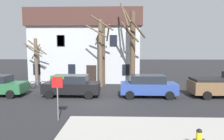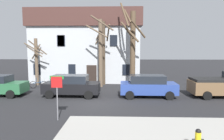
{
  "view_description": "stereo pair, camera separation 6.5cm",
  "coord_description": "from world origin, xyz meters",
  "px_view_note": "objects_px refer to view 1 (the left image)",
  "views": [
    {
      "loc": [
        1.66,
        -14.01,
        3.92
      ],
      "look_at": [
        1.1,
        3.25,
        2.09
      ],
      "focal_mm": 32.38,
      "sensor_mm": 36.0,
      "label": 1
    },
    {
      "loc": [
        1.73,
        -14.0,
        3.92
      ],
      "look_at": [
        1.1,
        3.25,
        2.09
      ],
      "focal_mm": 32.38,
      "sensor_mm": 36.0,
      "label": 2
    }
  ],
  "objects_px": {
    "tree_bare_near": "(36,60)",
    "street_sign_pole": "(57,89)",
    "building_main": "(88,46)",
    "tree_bare_mid": "(101,51)",
    "car_black_wagon": "(71,85)",
    "tree_bare_far": "(103,52)",
    "bicycle_leaning": "(38,85)",
    "fire_hydrant": "(199,139)",
    "tree_bare_end": "(132,46)",
    "car_blue_wagon": "(148,86)"
  },
  "relations": [
    {
      "from": "car_black_wagon",
      "to": "car_blue_wagon",
      "type": "relative_size",
      "value": 1.02
    },
    {
      "from": "tree_bare_near",
      "to": "tree_bare_far",
      "type": "relative_size",
      "value": 0.74
    },
    {
      "from": "tree_bare_near",
      "to": "car_black_wagon",
      "type": "distance_m",
      "value": 7.22
    },
    {
      "from": "tree_bare_end",
      "to": "car_black_wagon",
      "type": "distance_m",
      "value": 7.29
    },
    {
      "from": "building_main",
      "to": "tree_bare_near",
      "type": "xyz_separation_m",
      "value": [
        -4.85,
        -4.78,
        -1.56
      ]
    },
    {
      "from": "tree_bare_far",
      "to": "fire_hydrant",
      "type": "height_order",
      "value": "tree_bare_far"
    },
    {
      "from": "car_blue_wagon",
      "to": "fire_hydrant",
      "type": "height_order",
      "value": "car_blue_wagon"
    },
    {
      "from": "building_main",
      "to": "car_black_wagon",
      "type": "bearing_deg",
      "value": -89.58
    },
    {
      "from": "car_black_wagon",
      "to": "street_sign_pole",
      "type": "relative_size",
      "value": 1.87
    },
    {
      "from": "car_black_wagon",
      "to": "bicycle_leaning",
      "type": "height_order",
      "value": "car_black_wagon"
    },
    {
      "from": "tree_bare_far",
      "to": "tree_bare_end",
      "type": "bearing_deg",
      "value": -28.78
    },
    {
      "from": "car_black_wagon",
      "to": "car_blue_wagon",
      "type": "xyz_separation_m",
      "value": [
        6.26,
        -0.0,
        0.01
      ]
    },
    {
      "from": "building_main",
      "to": "car_black_wagon",
      "type": "relative_size",
      "value": 2.84
    },
    {
      "from": "car_blue_wagon",
      "to": "bicycle_leaning",
      "type": "relative_size",
      "value": 2.6
    },
    {
      "from": "tree_bare_end",
      "to": "car_black_wagon",
      "type": "bearing_deg",
      "value": -142.91
    },
    {
      "from": "tree_bare_end",
      "to": "fire_hydrant",
      "type": "height_order",
      "value": "tree_bare_end"
    },
    {
      "from": "tree_bare_mid",
      "to": "fire_hydrant",
      "type": "bearing_deg",
      "value": -69.69
    },
    {
      "from": "tree_bare_near",
      "to": "tree_bare_far",
      "type": "height_order",
      "value": "tree_bare_far"
    },
    {
      "from": "building_main",
      "to": "bicycle_leaning",
      "type": "distance_m",
      "value": 8.54
    },
    {
      "from": "car_blue_wagon",
      "to": "fire_hydrant",
      "type": "relative_size",
      "value": 5.55
    },
    {
      "from": "tree_bare_mid",
      "to": "tree_bare_end",
      "type": "distance_m",
      "value": 3.21
    },
    {
      "from": "tree_bare_end",
      "to": "street_sign_pole",
      "type": "xyz_separation_m",
      "value": [
        -4.65,
        -9.53,
        -2.43
      ]
    },
    {
      "from": "fire_hydrant",
      "to": "bicycle_leaning",
      "type": "distance_m",
      "value": 16.41
    },
    {
      "from": "tree_bare_near",
      "to": "tree_bare_mid",
      "type": "xyz_separation_m",
      "value": [
        6.97,
        -0.69,
        0.99
      ]
    },
    {
      "from": "car_black_wagon",
      "to": "car_blue_wagon",
      "type": "height_order",
      "value": "car_blue_wagon"
    },
    {
      "from": "tree_bare_end",
      "to": "street_sign_pole",
      "type": "bearing_deg",
      "value": -115.98
    },
    {
      "from": "tree_bare_mid",
      "to": "street_sign_pole",
      "type": "bearing_deg",
      "value": -98.56
    },
    {
      "from": "tree_bare_mid",
      "to": "tree_bare_end",
      "type": "bearing_deg",
      "value": -6.06
    },
    {
      "from": "tree_bare_far",
      "to": "bicycle_leaning",
      "type": "distance_m",
      "value": 7.47
    },
    {
      "from": "tree_bare_end",
      "to": "fire_hydrant",
      "type": "xyz_separation_m",
      "value": [
        1.7,
        -12.79,
        -3.63
      ]
    },
    {
      "from": "tree_bare_near",
      "to": "tree_bare_far",
      "type": "distance_m",
      "value": 7.22
    },
    {
      "from": "tree_bare_mid",
      "to": "car_blue_wagon",
      "type": "bearing_deg",
      "value": -45.39
    },
    {
      "from": "building_main",
      "to": "tree_bare_end",
      "type": "height_order",
      "value": "tree_bare_end"
    },
    {
      "from": "building_main",
      "to": "tree_bare_far",
      "type": "relative_size",
      "value": 1.92
    },
    {
      "from": "tree_bare_near",
      "to": "bicycle_leaning",
      "type": "distance_m",
      "value": 2.99
    },
    {
      "from": "tree_bare_near",
      "to": "car_blue_wagon",
      "type": "xyz_separation_m",
      "value": [
        11.18,
        -4.97,
        -1.79
      ]
    },
    {
      "from": "building_main",
      "to": "tree_bare_mid",
      "type": "height_order",
      "value": "building_main"
    },
    {
      "from": "tree_bare_end",
      "to": "street_sign_pole",
      "type": "relative_size",
      "value": 3.45
    },
    {
      "from": "car_blue_wagon",
      "to": "building_main",
      "type": "bearing_deg",
      "value": 123.04
    },
    {
      "from": "tree_bare_end",
      "to": "street_sign_pole",
      "type": "distance_m",
      "value": 10.88
    },
    {
      "from": "building_main",
      "to": "fire_hydrant",
      "type": "relative_size",
      "value": 16.03
    },
    {
      "from": "street_sign_pole",
      "to": "tree_bare_end",
      "type": "bearing_deg",
      "value": 64.02
    },
    {
      "from": "tree_bare_mid",
      "to": "car_black_wagon",
      "type": "bearing_deg",
      "value": -115.6
    },
    {
      "from": "tree_bare_mid",
      "to": "car_blue_wagon",
      "type": "distance_m",
      "value": 6.62
    },
    {
      "from": "building_main",
      "to": "tree_bare_mid",
      "type": "bearing_deg",
      "value": -68.81
    },
    {
      "from": "tree_bare_mid",
      "to": "bicycle_leaning",
      "type": "distance_m",
      "value": 7.07
    },
    {
      "from": "tree_bare_mid",
      "to": "bicycle_leaning",
      "type": "xyz_separation_m",
      "value": [
        -6.16,
        -0.96,
        -3.34
      ]
    },
    {
      "from": "tree_bare_end",
      "to": "fire_hydrant",
      "type": "bearing_deg",
      "value": -82.45
    },
    {
      "from": "tree_bare_near",
      "to": "fire_hydrant",
      "type": "distance_m",
      "value": 18.31
    },
    {
      "from": "tree_bare_near",
      "to": "street_sign_pole",
      "type": "height_order",
      "value": "tree_bare_near"
    }
  ]
}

